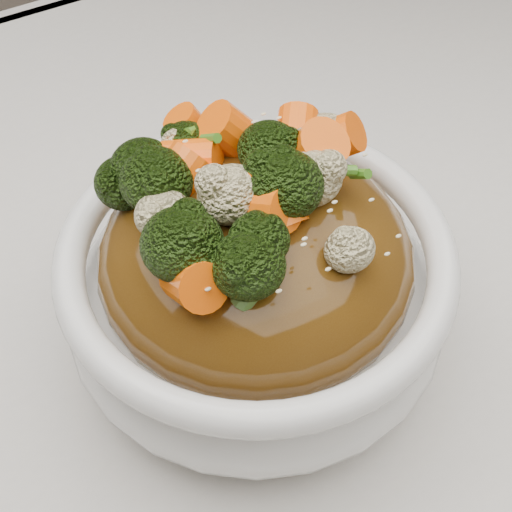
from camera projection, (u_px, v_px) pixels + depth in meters
tablecloth at (229, 329)px, 0.51m from camera, size 1.20×0.80×0.04m
bowl at (256, 293)px, 0.45m from camera, size 0.26×0.26×0.09m
sauce_base at (256, 260)px, 0.43m from camera, size 0.20×0.20×0.10m
carrots at (256, 176)px, 0.38m from camera, size 0.20×0.20×0.05m
broccoli at (256, 177)px, 0.38m from camera, size 0.20×0.20×0.04m
cauliflower at (256, 180)px, 0.39m from camera, size 0.20×0.20×0.04m
scallions at (256, 174)px, 0.38m from camera, size 0.15×0.15×0.02m
sesame_seeds at (256, 174)px, 0.38m from camera, size 0.18×0.18×0.01m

